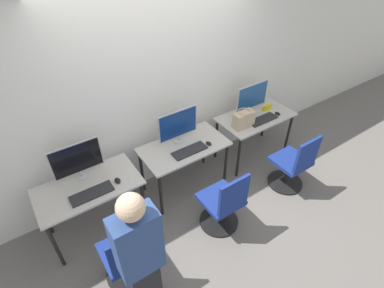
% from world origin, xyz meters
% --- Properties ---
extents(ground_plane, '(20.00, 20.00, 0.00)m').
position_xyz_m(ground_plane, '(0.00, 0.00, 0.00)').
color(ground_plane, slate).
extents(wall_back, '(12.00, 0.05, 2.80)m').
position_xyz_m(wall_back, '(0.00, 0.73, 1.40)').
color(wall_back, silver).
rests_on(wall_back, ground_plane).
extents(desk_left, '(1.11, 0.61, 0.72)m').
position_xyz_m(desk_left, '(-1.24, 0.30, 0.63)').
color(desk_left, '#BCB7AD').
rests_on(desk_left, ground_plane).
extents(monitor_left, '(0.54, 0.14, 0.45)m').
position_xyz_m(monitor_left, '(-1.24, 0.49, 0.96)').
color(monitor_left, '#B2B2B7').
rests_on(monitor_left, desk_left).
extents(keyboard_left, '(0.45, 0.16, 0.02)m').
position_xyz_m(keyboard_left, '(-1.24, 0.16, 0.73)').
color(keyboard_left, '#262628').
rests_on(keyboard_left, desk_left).
extents(mouse_left, '(0.06, 0.09, 0.03)m').
position_xyz_m(mouse_left, '(-0.94, 0.19, 0.73)').
color(mouse_left, black).
rests_on(mouse_left, desk_left).
extents(office_chair_left, '(0.48, 0.48, 0.88)m').
position_xyz_m(office_chair_left, '(-1.19, -0.50, 0.36)').
color(office_chair_left, black).
rests_on(office_chair_left, ground_plane).
extents(person_left, '(0.36, 0.21, 1.59)m').
position_xyz_m(person_left, '(-1.17, -0.87, 0.86)').
color(person_left, '#232328').
rests_on(person_left, ground_plane).
extents(desk_center, '(1.11, 0.61, 0.72)m').
position_xyz_m(desk_center, '(0.00, 0.30, 0.63)').
color(desk_center, '#BCB7AD').
rests_on(desk_center, ground_plane).
extents(monitor_center, '(0.54, 0.14, 0.45)m').
position_xyz_m(monitor_center, '(0.00, 0.43, 0.96)').
color(monitor_center, '#B2B2B7').
rests_on(monitor_center, desk_center).
extents(keyboard_center, '(0.45, 0.16, 0.02)m').
position_xyz_m(keyboard_center, '(0.00, 0.17, 0.73)').
color(keyboard_center, '#262628').
rests_on(keyboard_center, desk_center).
extents(mouse_center, '(0.06, 0.09, 0.03)m').
position_xyz_m(mouse_center, '(0.28, 0.15, 0.73)').
color(mouse_center, black).
rests_on(mouse_center, desk_center).
extents(office_chair_center, '(0.48, 0.48, 0.88)m').
position_xyz_m(office_chair_center, '(0.01, -0.51, 0.36)').
color(office_chair_center, black).
rests_on(office_chair_center, ground_plane).
extents(desk_right, '(1.11, 0.61, 0.72)m').
position_xyz_m(desk_right, '(1.24, 0.30, 0.63)').
color(desk_right, '#BCB7AD').
rests_on(desk_right, ground_plane).
extents(monitor_right, '(0.54, 0.14, 0.45)m').
position_xyz_m(monitor_right, '(1.24, 0.43, 0.96)').
color(monitor_right, '#B2B2B7').
rests_on(monitor_right, desk_right).
extents(keyboard_right, '(0.45, 0.16, 0.02)m').
position_xyz_m(keyboard_right, '(1.24, 0.17, 0.73)').
color(keyboard_right, '#262628').
rests_on(keyboard_right, desk_right).
extents(mouse_right, '(0.06, 0.09, 0.03)m').
position_xyz_m(mouse_right, '(1.52, 0.16, 0.73)').
color(mouse_right, black).
rests_on(mouse_right, desk_right).
extents(office_chair_right, '(0.48, 0.48, 0.88)m').
position_xyz_m(office_chair_right, '(1.20, -0.50, 0.36)').
color(office_chair_right, black).
rests_on(office_chair_right, ground_plane).
extents(handbag, '(0.30, 0.18, 0.25)m').
position_xyz_m(handbag, '(0.91, 0.21, 0.83)').
color(handbag, tan).
rests_on(handbag, desk_right).
extents(placard_right, '(0.16, 0.03, 0.08)m').
position_xyz_m(placard_right, '(1.48, 0.33, 0.76)').
color(placard_right, yellow).
rests_on(placard_right, desk_right).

